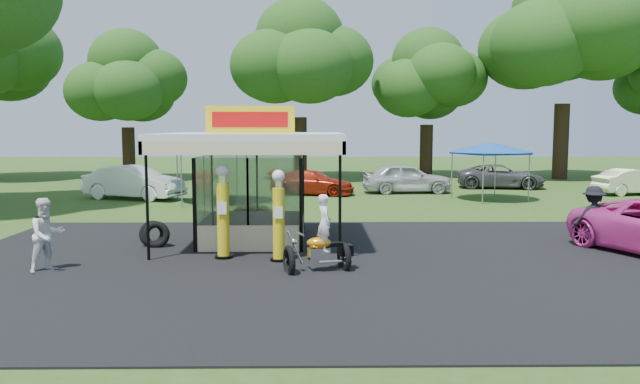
# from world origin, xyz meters

# --- Properties ---
(ground) EXTENTS (120.00, 120.00, 0.00)m
(ground) POSITION_xyz_m (0.00, 0.00, 0.00)
(ground) COLOR #304C17
(ground) RESTS_ON ground
(asphalt_apron) EXTENTS (20.00, 14.00, 0.04)m
(asphalt_apron) POSITION_xyz_m (0.00, 2.00, 0.02)
(asphalt_apron) COLOR black
(asphalt_apron) RESTS_ON ground
(gas_station_kiosk) EXTENTS (5.40, 5.40, 4.18)m
(gas_station_kiosk) POSITION_xyz_m (-2.00, 4.99, 1.78)
(gas_station_kiosk) COLOR white
(gas_station_kiosk) RESTS_ON ground
(gas_pump_left) EXTENTS (0.48, 0.48, 2.58)m
(gas_pump_left) POSITION_xyz_m (-2.58, 2.67, 1.24)
(gas_pump_left) COLOR black
(gas_pump_left) RESTS_ON ground
(gas_pump_right) EXTENTS (0.46, 0.46, 2.46)m
(gas_pump_right) POSITION_xyz_m (-1.07, 2.30, 1.18)
(gas_pump_right) COLOR black
(gas_pump_right) RESTS_ON ground
(motorcycle) EXTENTS (1.77, 1.20, 2.01)m
(motorcycle) POSITION_xyz_m (0.05, 1.16, 0.78)
(motorcycle) COLOR black
(motorcycle) RESTS_ON ground
(spare_tires) EXTENTS (0.97, 0.60, 0.83)m
(spare_tires) POSITION_xyz_m (-4.86, 4.33, 0.40)
(spare_tires) COLOR black
(spare_tires) RESTS_ON ground
(kiosk_car) EXTENTS (2.82, 1.13, 0.96)m
(kiosk_car) POSITION_xyz_m (-2.00, 7.20, 0.48)
(kiosk_car) COLOR yellow
(kiosk_car) RESTS_ON ground
(spectator_west) EXTENTS (1.11, 1.13, 1.84)m
(spectator_west) POSITION_xyz_m (-6.74, 1.30, 0.92)
(spectator_west) COLOR white
(spectator_west) RESTS_ON ground
(spectator_east_a) EXTENTS (1.20, 0.70, 1.84)m
(spectator_east_a) POSITION_xyz_m (8.12, 4.17, 0.92)
(spectator_east_a) COLOR black
(spectator_east_a) RESTS_ON ground
(bg_car_a) EXTENTS (5.33, 3.39, 1.66)m
(bg_car_a) POSITION_xyz_m (-9.00, 16.82, 0.83)
(bg_car_a) COLOR white
(bg_car_a) RESTS_ON ground
(bg_car_b) EXTENTS (4.77, 2.97, 1.29)m
(bg_car_b) POSITION_xyz_m (-0.19, 18.69, 0.64)
(bg_car_b) COLOR #A7220C
(bg_car_b) RESTS_ON ground
(bg_car_c) EXTENTS (4.84, 2.18, 1.62)m
(bg_car_c) POSITION_xyz_m (4.93, 19.54, 0.81)
(bg_car_c) COLOR silver
(bg_car_c) RESTS_ON ground
(bg_car_d) EXTENTS (5.27, 3.07, 1.38)m
(bg_car_d) POSITION_xyz_m (10.79, 22.07, 0.69)
(bg_car_d) COLOR #4D4D4F
(bg_car_d) RESTS_ON ground
(bg_car_e) EXTENTS (4.35, 2.25, 1.37)m
(bg_car_e) POSITION_xyz_m (16.73, 18.48, 0.68)
(bg_car_e) COLOR beige
(bg_car_e) RESTS_ON ground
(tent_west) EXTENTS (4.50, 4.50, 3.15)m
(tent_west) POSITION_xyz_m (-4.97, 15.46, 2.85)
(tent_west) COLOR gray
(tent_west) RESTS_ON ground
(tent_east) EXTENTS (4.03, 4.03, 2.82)m
(tent_east) POSITION_xyz_m (8.46, 16.22, 2.55)
(tent_east) COLOR gray
(tent_east) RESTS_ON ground
(oak_far_b) EXTENTS (8.19, 8.19, 9.77)m
(oak_far_b) POSITION_xyz_m (-12.50, 28.06, 6.24)
(oak_far_b) COLOR black
(oak_far_b) RESTS_ON ground
(oak_far_c) EXTENTS (10.09, 10.09, 11.89)m
(oak_far_c) POSITION_xyz_m (-0.99, 28.42, 7.54)
(oak_far_c) COLOR black
(oak_far_c) RESTS_ON ground
(oak_far_d) EXTENTS (8.67, 8.67, 10.33)m
(oak_far_d) POSITION_xyz_m (8.05, 30.93, 6.58)
(oak_far_d) COLOR black
(oak_far_d) RESTS_ON ground
(oak_far_e) EXTENTS (11.94, 11.94, 14.22)m
(oak_far_e) POSITION_xyz_m (16.78, 28.43, 9.07)
(oak_far_e) COLOR black
(oak_far_e) RESTS_ON ground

